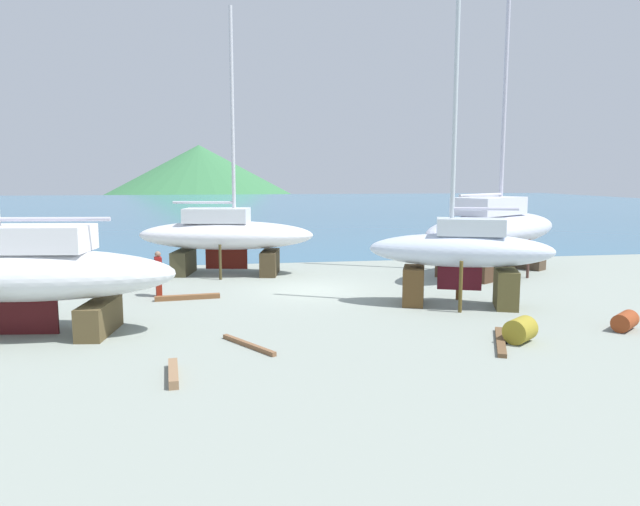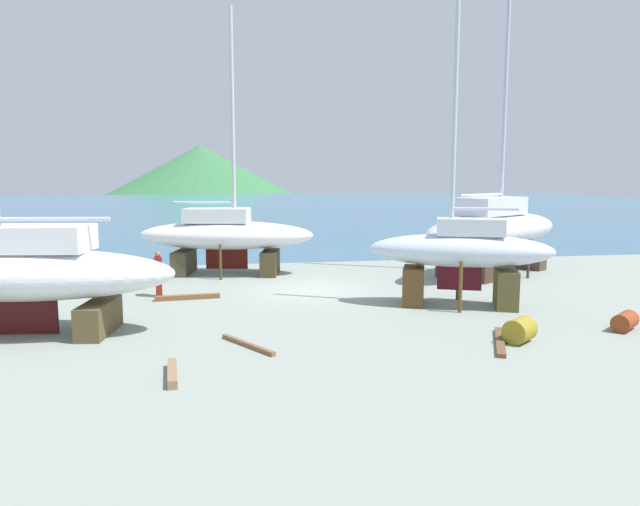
{
  "view_description": "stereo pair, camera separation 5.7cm",
  "coord_description": "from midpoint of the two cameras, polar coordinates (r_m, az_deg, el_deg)",
  "views": [
    {
      "loc": [
        -3.31,
        -22.05,
        4.45
      ],
      "look_at": [
        0.29,
        -0.34,
        1.52
      ],
      "focal_mm": 32.61,
      "sensor_mm": 36.0,
      "label": 1
    },
    {
      "loc": [
        -3.26,
        -22.06,
        4.45
      ],
      "look_at": [
        0.29,
        -0.34,
        1.52
      ],
      "focal_mm": 32.61,
      "sensor_mm": 36.0,
      "label": 2
    }
  ],
  "objects": [
    {
      "name": "sailboat_large_starboard",
      "position": [
        20.35,
        13.73,
        0.02
      ],
      "size": [
        6.44,
        3.86,
        10.98
      ],
      "rotation": [
        0.0,
        0.0,
        2.79
      ],
      "color": "brown",
      "rests_on": "ground"
    },
    {
      "name": "barrel_rust_mid",
      "position": [
        16.61,
        19.1,
        -7.17
      ],
      "size": [
        1.05,
        1.03,
        0.67
      ],
      "primitive_type": "cylinder",
      "rotation": [
        1.57,
        0.0,
        5.38
      ],
      "color": "olive",
      "rests_on": "ground"
    },
    {
      "name": "timber_long_fore",
      "position": [
        15.5,
        -7.01,
        -8.93
      ],
      "size": [
        1.32,
        1.96,
        0.11
      ],
      "primitive_type": "cube",
      "rotation": [
        0.0,
        0.0,
        2.14
      ],
      "color": "brown",
      "rests_on": "ground"
    },
    {
      "name": "timber_plank_near",
      "position": [
        13.57,
        -14.18,
        -11.36
      ],
      "size": [
        0.36,
        1.63,
        0.2
      ],
      "primitive_type": "cube",
      "rotation": [
        0.0,
        0.0,
        1.66
      ],
      "color": "#8C6848",
      "rests_on": "ground"
    },
    {
      "name": "timber_short_cross",
      "position": [
        21.63,
        -12.79,
        -4.24
      ],
      "size": [
        2.32,
        0.48,
        0.17
      ],
      "primitive_type": "cube",
      "rotation": [
        0.0,
        0.0,
        0.1
      ],
      "color": "brown",
      "rests_on": "ground"
    },
    {
      "name": "sailboat_far_slipway",
      "position": [
        27.55,
        16.76,
        2.29
      ],
      "size": [
        9.66,
        7.9,
        16.1
      ],
      "rotation": [
        0.0,
        0.0,
        0.59
      ],
      "color": "#4E3D2D",
      "rests_on": "ground"
    },
    {
      "name": "barrel_by_slipway",
      "position": [
        19.1,
        27.81,
        -5.95
      ],
      "size": [
        1.07,
        0.99,
        0.53
      ],
      "primitive_type": "cylinder",
      "rotation": [
        1.57,
        0.0,
        5.37
      ],
      "color": "brown",
      "rests_on": "ground"
    },
    {
      "name": "timber_short_skew",
      "position": [
        25.64,
        -22.21,
        -2.84
      ],
      "size": [
        2.43,
        1.8,
        0.12
      ],
      "primitive_type": "cube",
      "rotation": [
        0.0,
        0.0,
        2.53
      ],
      "color": "brown",
      "rests_on": "ground"
    },
    {
      "name": "headland_hill",
      "position": [
        205.53,
        -11.56,
        6.2
      ],
      "size": [
        111.9,
        111.9,
        29.76
      ],
      "primitive_type": "cone",
      "color": "#397746",
      "rests_on": "ground"
    },
    {
      "name": "ground_plane",
      "position": [
        19.27,
        0.79,
        -5.76
      ],
      "size": [
        43.81,
        43.81,
        0.0
      ],
      "primitive_type": "plane",
      "color": "gray"
    },
    {
      "name": "sailboat_mid_port",
      "position": [
        26.62,
        -9.19,
        1.73
      ],
      "size": [
        8.26,
        4.09,
        11.71
      ],
      "rotation": [
        0.0,
        0.0,
        -0.19
      ],
      "color": "#443722",
      "rests_on": "ground"
    },
    {
      "name": "sea_water",
      "position": [
        85.27,
        -7.08,
        4.55
      ],
      "size": [
        157.0,
        111.35,
        0.01
      ],
      "primitive_type": "cube",
      "color": "teal",
      "rests_on": "ground"
    },
    {
      "name": "sailboat_small_center",
      "position": [
        18.27,
        -27.41,
        -1.74
      ],
      "size": [
        9.05,
        3.76,
        13.57
      ],
      "rotation": [
        0.0,
        0.0,
        3.02
      ],
      "color": "brown",
      "rests_on": "ground"
    },
    {
      "name": "timber_long_aft",
      "position": [
        24.89,
        -25.65,
        -3.24
      ],
      "size": [
        1.01,
        1.84,
        0.19
      ],
      "primitive_type": "cube",
      "rotation": [
        0.0,
        0.0,
        1.11
      ],
      "color": "olive",
      "rests_on": "ground"
    },
    {
      "name": "timber_plank_far",
      "position": [
        16.42,
        17.35,
        -8.29
      ],
      "size": [
        1.31,
        2.51,
        0.11
      ],
      "primitive_type": "cube",
      "rotation": [
        0.0,
        0.0,
        1.14
      ],
      "color": "brown",
      "rests_on": "ground"
    },
    {
      "name": "worker",
      "position": [
        22.28,
        -15.5,
        -1.91
      ],
      "size": [
        0.32,
        0.48,
        1.69
      ],
      "rotation": [
        0.0,
        0.0,
        0.2
      ],
      "color": "maroon",
      "rests_on": "ground"
    },
    {
      "name": "barrel_blue_faded",
      "position": [
        25.25,
        -24.19,
        -2.15
      ],
      "size": [
        0.8,
        0.8,
        0.94
      ],
      "primitive_type": "cylinder",
      "rotation": [
        0.0,
        0.0,
        2.56
      ],
      "color": "brown",
      "rests_on": "ground"
    }
  ]
}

